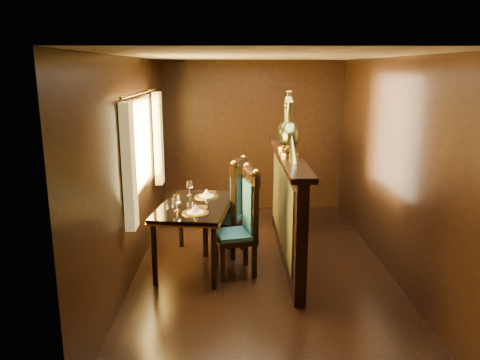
% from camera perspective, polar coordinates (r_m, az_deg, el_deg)
% --- Properties ---
extents(ground, '(5.00, 5.00, 0.00)m').
position_cam_1_polar(ground, '(5.82, 2.68, -10.56)').
color(ground, black).
rests_on(ground, ground).
extents(room_shell, '(3.04, 5.04, 2.52)m').
position_cam_1_polar(room_shell, '(5.39, 1.94, 5.05)').
color(room_shell, black).
rests_on(room_shell, ground).
extents(partition, '(0.26, 2.70, 1.36)m').
position_cam_1_polar(partition, '(5.89, 5.69, -2.95)').
color(partition, black).
rests_on(partition, ground).
extents(dining_table, '(0.98, 1.43, 0.99)m').
position_cam_1_polar(dining_table, '(5.64, -5.53, -3.67)').
color(dining_table, black).
rests_on(dining_table, ground).
extents(chair_left, '(0.56, 0.58, 1.29)m').
position_cam_1_polar(chair_left, '(5.45, 0.55, -4.68)').
color(chair_left, black).
rests_on(chair_left, ground).
extents(chair_right, '(0.59, 0.61, 1.29)m').
position_cam_1_polar(chair_right, '(5.98, -0.88, -3.03)').
color(chair_right, black).
rests_on(chair_right, ground).
extents(peacock_left, '(0.24, 0.63, 0.75)m').
position_cam_1_polar(peacock_left, '(5.55, 6.15, 6.82)').
color(peacock_left, '#184831').
rests_on(peacock_left, partition).
extents(peacock_right, '(0.21, 0.57, 0.68)m').
position_cam_1_polar(peacock_right, '(6.00, 5.60, 6.99)').
color(peacock_right, '#184831').
rests_on(peacock_right, partition).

